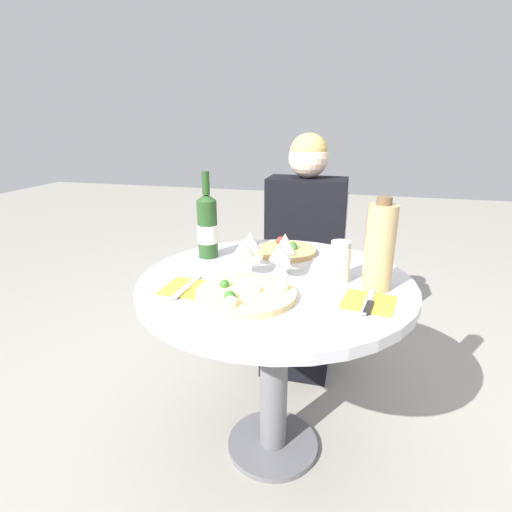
{
  "coord_description": "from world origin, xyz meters",
  "views": [
    {
      "loc": [
        0.26,
        -1.26,
        1.26
      ],
      "look_at": [
        -0.05,
        -0.07,
        0.84
      ],
      "focal_mm": 28.0,
      "sensor_mm": 36.0,
      "label": 1
    }
  ],
  "objects_px": {
    "wine_bottle": "(207,226)",
    "chair_behind_diner": "(305,274)",
    "dining_table": "(275,312)",
    "tall_carafe": "(380,247)",
    "pizza_large": "(246,294)",
    "seated_diner": "(302,265)"
  },
  "relations": [
    {
      "from": "chair_behind_diner",
      "to": "tall_carafe",
      "type": "height_order",
      "value": "tall_carafe"
    },
    {
      "from": "chair_behind_diner",
      "to": "pizza_large",
      "type": "bearing_deg",
      "value": 86.87
    },
    {
      "from": "dining_table",
      "to": "pizza_large",
      "type": "relative_size",
      "value": 3.04
    },
    {
      "from": "dining_table",
      "to": "seated_diner",
      "type": "relative_size",
      "value": 0.79
    },
    {
      "from": "chair_behind_diner",
      "to": "seated_diner",
      "type": "bearing_deg",
      "value": 90.0
    },
    {
      "from": "seated_diner",
      "to": "pizza_large",
      "type": "distance_m",
      "value": 0.89
    },
    {
      "from": "dining_table",
      "to": "pizza_large",
      "type": "bearing_deg",
      "value": -107.7
    },
    {
      "from": "wine_bottle",
      "to": "chair_behind_diner",
      "type": "bearing_deg",
      "value": 65.28
    },
    {
      "from": "chair_behind_diner",
      "to": "tall_carafe",
      "type": "xyz_separation_m",
      "value": [
        0.34,
        -0.84,
        0.44
      ]
    },
    {
      "from": "dining_table",
      "to": "tall_carafe",
      "type": "relative_size",
      "value": 3.17
    },
    {
      "from": "chair_behind_diner",
      "to": "wine_bottle",
      "type": "xyz_separation_m",
      "value": [
        -0.31,
        -0.67,
        0.43
      ]
    },
    {
      "from": "pizza_large",
      "to": "tall_carafe",
      "type": "distance_m",
      "value": 0.45
    },
    {
      "from": "seated_diner",
      "to": "pizza_large",
      "type": "xyz_separation_m",
      "value": [
        -0.06,
        -0.87,
        0.21
      ]
    },
    {
      "from": "seated_diner",
      "to": "pizza_large",
      "type": "relative_size",
      "value": 3.83
    },
    {
      "from": "dining_table",
      "to": "seated_diner",
      "type": "xyz_separation_m",
      "value": [
        -0.0,
        0.69,
        -0.06
      ]
    },
    {
      "from": "dining_table",
      "to": "seated_diner",
      "type": "height_order",
      "value": "seated_diner"
    },
    {
      "from": "seated_diner",
      "to": "tall_carafe",
      "type": "xyz_separation_m",
      "value": [
        0.34,
        -0.69,
        0.34
      ]
    },
    {
      "from": "chair_behind_diner",
      "to": "pizza_large",
      "type": "distance_m",
      "value": 1.06
    },
    {
      "from": "dining_table",
      "to": "chair_behind_diner",
      "type": "xyz_separation_m",
      "value": [
        -0.0,
        0.83,
        -0.17
      ]
    },
    {
      "from": "chair_behind_diner",
      "to": "seated_diner",
      "type": "distance_m",
      "value": 0.18
    },
    {
      "from": "seated_diner",
      "to": "tall_carafe",
      "type": "bearing_deg",
      "value": 115.83
    },
    {
      "from": "dining_table",
      "to": "chair_behind_diner",
      "type": "distance_m",
      "value": 0.85
    }
  ]
}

